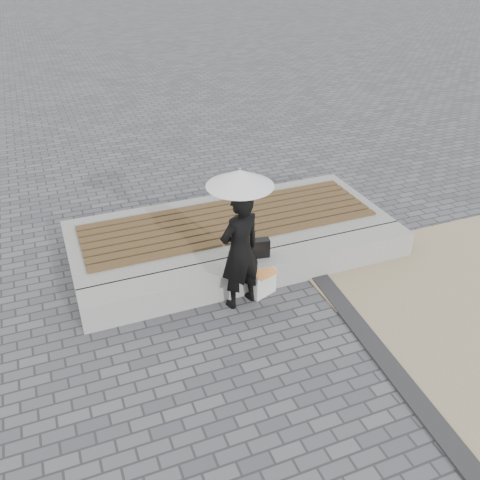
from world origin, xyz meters
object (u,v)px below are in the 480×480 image
at_px(parasol, 240,178).
at_px(handbag, 256,248).
at_px(canvas_tote, 263,283).
at_px(woman, 240,251).
at_px(seating_ledge, 259,271).

height_order(parasol, handbag, parasol).
distance_m(parasol, canvas_tote, 1.71).
distance_m(woman, parasol, 1.02).
bearing_deg(handbag, seating_ledge, -71.53).
bearing_deg(handbag, canvas_tote, -86.17).
distance_m(parasol, handbag, 1.45).
height_order(seating_ledge, handbag, handbag).
bearing_deg(handbag, parasol, -124.16).
bearing_deg(seating_ledge, canvas_tote, -100.72).
xyz_separation_m(seating_ledge, woman, (-0.42, -0.34, 0.64)).
relative_size(seating_ledge, handbag, 12.95).
bearing_deg(seating_ledge, handbag, 98.58).
bearing_deg(woman, parasol, 73.86).
relative_size(parasol, canvas_tote, 2.76).
height_order(woman, canvas_tote, woman).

